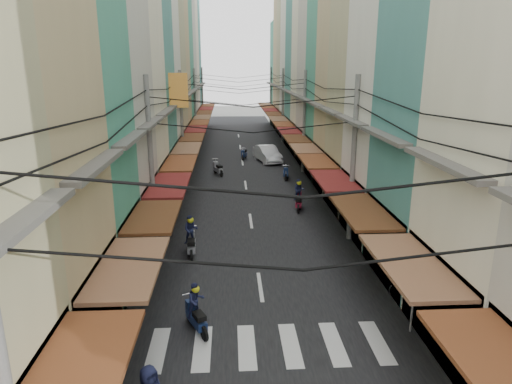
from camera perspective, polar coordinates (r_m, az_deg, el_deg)
name	(u,v)px	position (r m, az deg, el deg)	size (l,w,h in m)	color
ground	(257,266)	(20.52, 0.15, -9.22)	(160.00, 160.00, 0.00)	slate
road	(243,167)	(39.54, -1.63, 3.09)	(10.00, 80.00, 0.02)	black
sidewalk_left	(167,168)	(39.88, -11.01, 2.94)	(3.00, 80.00, 0.06)	slate
sidewalk_right	(317,166)	(40.26, 7.68, 3.21)	(3.00, 80.00, 0.06)	slate
crosswalk	(269,346)	(15.29, 1.60, -18.64)	(7.55, 2.40, 0.01)	silver
building_row_left	(135,48)	(35.80, -14.94, 17.02)	(7.80, 67.67, 23.70)	silver
building_row_right	(350,53)	(36.18, 11.63, 16.62)	(7.80, 68.98, 22.59)	#45987C
utility_poles	(245,94)	(33.67, -1.44, 12.20)	(10.20, 66.13, 8.20)	gray
white_car	(267,162)	(41.93, 1.45, 3.81)	(5.19, 2.04, 1.83)	white
bicycle	(405,293)	(19.19, 18.16, -11.93)	(0.55, 1.47, 1.01)	black
moving_scooters	(245,203)	(27.55, -1.38, -1.39)	(6.66, 30.44, 1.93)	black
parked_scooters	(370,294)	(17.68, 14.06, -12.32)	(13.01, 13.22, 1.01)	black
pedestrians	(164,237)	(21.30, -11.37, -5.53)	(13.88, 19.87, 2.24)	#2A212D
traffic_sign	(416,272)	(15.77, 19.32, -9.43)	(0.10, 0.66, 3.00)	gray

